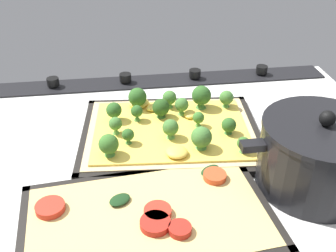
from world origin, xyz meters
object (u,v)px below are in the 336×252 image
(broccoli_pizza, at_px, (170,125))
(veggie_pizza_back, at_px, (147,216))
(cooking_pot, at_px, (318,155))
(baking_tray_back, at_px, (148,220))
(baking_tray_front, at_px, (171,135))

(broccoli_pizza, distance_m, veggie_pizza_back, 0.23)
(cooking_pot, bearing_deg, veggie_pizza_back, 9.98)
(baking_tray_back, bearing_deg, baking_tray_front, -106.40)
(baking_tray_front, height_order, veggie_pizza_back, veggie_pizza_back)
(broccoli_pizza, height_order, veggie_pizza_back, broccoli_pizza)
(baking_tray_back, bearing_deg, broccoli_pizza, -105.77)
(baking_tray_front, distance_m, baking_tray_back, 0.23)
(veggie_pizza_back, bearing_deg, cooking_pot, -170.02)
(broccoli_pizza, relative_size, baking_tray_back, 0.87)
(baking_tray_front, relative_size, broccoli_pizza, 1.08)
(baking_tray_back, height_order, veggie_pizza_back, veggie_pizza_back)
(baking_tray_front, bearing_deg, baking_tray_back, 73.60)
(veggie_pizza_back, bearing_deg, broccoli_pizza, -106.10)
(baking_tray_front, xyz_separation_m, cooking_pot, (-0.21, 0.17, 0.05))
(cooking_pot, bearing_deg, baking_tray_back, 10.45)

